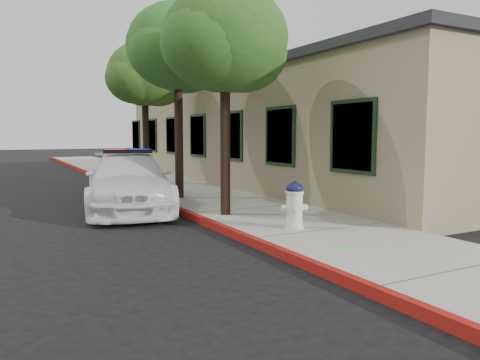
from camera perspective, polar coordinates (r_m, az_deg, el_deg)
The scene contains 9 objects.
ground at distance 8.37m, azimuth 1.40°, elevation -8.20°, with size 120.00×120.00×0.00m, color black.
sidewalk at distance 11.68m, azimuth 1.03°, elevation -3.85°, with size 3.20×60.00×0.15m, color gray.
red_curb at distance 11.03m, azimuth -6.00°, elevation -4.42°, with size 0.14×60.00×0.16m, color maroon.
clapboard_building at distance 19.30m, azimuth 5.67°, elevation 6.00°, with size 7.30×20.89×4.24m.
police_car at distance 12.53m, azimuth -13.55°, elevation -0.24°, with size 3.12×5.48×1.62m.
fire_hydrant at distance 9.19m, azimuth 6.73°, elevation -3.05°, with size 0.54×0.47×0.94m.
street_tree_near at distance 10.82m, azimuth -1.80°, elevation 16.43°, with size 3.08×2.84×5.20m.
street_tree_mid at distance 13.88m, azimuth -7.69°, elevation 15.40°, with size 2.98×2.99×5.59m.
street_tree_far at distance 17.99m, azimuth -11.55°, elevation 12.28°, with size 3.05×2.79×5.27m.
Camera 1 is at (-3.99, -7.08, 2.01)m, focal length 34.68 mm.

